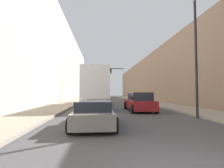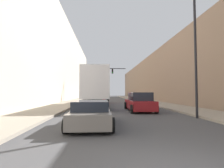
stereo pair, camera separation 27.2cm
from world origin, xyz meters
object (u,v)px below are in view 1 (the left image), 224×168
object	(u,v)px
semi_truck	(96,87)
street_lamp	(196,40)
traffic_signal_gantry	(94,77)
sedan_car	(94,113)
suv_car	(139,102)

from	to	relation	value
semi_truck	street_lamp	world-z (taller)	street_lamp
semi_truck	street_lamp	bearing A→B (deg)	-57.67
traffic_signal_gantry	semi_truck	bearing A→B (deg)	-87.17
sedan_car	street_lamp	xyz separation A→B (m)	(6.61, 2.14, 4.52)
street_lamp	traffic_signal_gantry	bearing A→B (deg)	108.11
semi_truck	sedan_car	world-z (taller)	semi_truck
semi_truck	sedan_car	xyz separation A→B (m)	(0.10, -12.75, -1.66)
suv_car	traffic_signal_gantry	size ratio (longest dim) A/B	0.65
suv_car	traffic_signal_gantry	bearing A→B (deg)	104.24
traffic_signal_gantry	street_lamp	bearing A→B (deg)	-71.89
sedan_car	suv_car	xyz separation A→B (m)	(3.84, 6.62, 0.17)
street_lamp	suv_car	bearing A→B (deg)	121.74
suv_car	street_lamp	size ratio (longest dim) A/B	0.61
semi_truck	suv_car	size ratio (longest dim) A/B	2.87
traffic_signal_gantry	street_lamp	xyz separation A→B (m)	(7.29, -22.29, 0.55)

